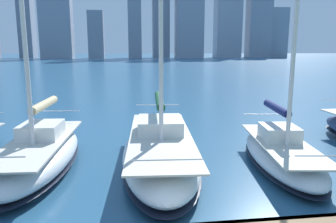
% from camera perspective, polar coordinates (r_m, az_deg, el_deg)
% --- Properties ---
extents(city_skyline, '(168.19, 22.70, 51.99)m').
position_cam_1_polar(city_skyline, '(164.98, -6.08, 16.67)').
color(city_skyline, gray).
rests_on(city_skyline, ground).
extents(sailboat_navy, '(3.13, 7.02, 10.55)m').
position_cam_1_polar(sailboat_navy, '(13.54, 19.13, -6.52)').
color(sailboat_navy, white).
rests_on(sailboat_navy, ground).
extents(sailboat_forest, '(3.57, 9.49, 13.18)m').
position_cam_1_polar(sailboat_forest, '(12.88, -1.29, -6.39)').
color(sailboat_forest, white).
rests_on(sailboat_forest, ground).
extents(sailboat_tan, '(2.87, 7.52, 11.75)m').
position_cam_1_polar(sailboat_tan, '(13.24, -21.50, -6.69)').
color(sailboat_tan, silver).
rests_on(sailboat_tan, ground).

